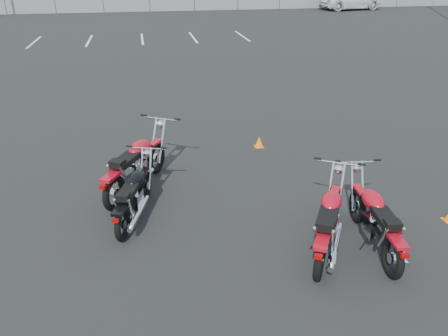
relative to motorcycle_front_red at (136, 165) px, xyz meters
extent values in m
plane|color=black|center=(1.44, -1.26, -0.54)|extent=(120.00, 120.00, 0.00)
torus|color=black|center=(0.41, 0.73, -0.20)|extent=(0.45, 0.66, 0.69)
cylinder|color=silver|center=(0.41, 0.73, -0.20)|extent=(0.19, 0.22, 0.18)
torus|color=black|center=(-0.42, -0.70, -0.20)|extent=(0.45, 0.66, 0.69)
cylinder|color=silver|center=(-0.42, -0.70, -0.20)|extent=(0.19, 0.22, 0.18)
cube|color=black|center=(-0.01, 0.01, -0.15)|extent=(0.70, 1.10, 0.07)
cube|color=silver|center=(-0.03, -0.04, -0.08)|extent=(0.49, 0.54, 0.34)
cylinder|color=silver|center=(-0.03, -0.04, 0.12)|extent=(0.34, 0.36, 0.30)
ellipsoid|color=#B80B1B|center=(0.10, 0.19, 0.28)|extent=(0.63, 0.75, 0.29)
cube|color=black|center=(-0.18, -0.28, 0.26)|extent=(0.57, 0.69, 0.11)
cube|color=black|center=(-0.32, -0.53, 0.31)|extent=(0.32, 0.30, 0.14)
cube|color=#B80B1B|center=(-0.43, -0.72, 0.16)|extent=(0.42, 0.52, 0.06)
cube|color=#B80B1B|center=(0.41, 0.73, 0.16)|extent=(0.32, 0.41, 0.05)
cylinder|color=silver|center=(-0.21, -0.62, 0.09)|extent=(0.15, 0.21, 0.45)
cylinder|color=silver|center=(-0.45, -0.49, 0.09)|extent=(0.15, 0.21, 0.45)
cylinder|color=silver|center=(-0.02, -0.37, -0.22)|extent=(0.72, 1.14, 0.15)
cylinder|color=silver|center=(-0.20, -0.69, -0.20)|extent=(0.32, 0.42, 0.15)
cylinder|color=silver|center=(0.56, 0.80, 0.17)|extent=(0.27, 0.42, 0.90)
cylinder|color=silver|center=(0.39, 0.90, 0.17)|extent=(0.27, 0.42, 0.90)
sphere|color=silver|center=(0.57, 1.01, 0.47)|extent=(0.25, 0.25, 0.18)
cylinder|color=silver|center=(0.58, 1.03, 0.58)|extent=(0.71, 0.43, 0.03)
cylinder|color=black|center=(0.91, 0.81, 0.63)|extent=(0.14, 0.10, 0.04)
cylinder|color=black|center=(0.22, 1.21, 0.63)|extent=(0.14, 0.10, 0.04)
cylinder|color=black|center=(-0.20, -0.01, -0.37)|extent=(0.17, 0.11, 0.34)
cube|color=#990505|center=(-0.58, -0.98, 0.09)|extent=(0.13, 0.12, 0.07)
torus|color=black|center=(0.15, -0.39, -0.25)|extent=(0.27, 0.58, 0.57)
cylinder|color=silver|center=(0.15, -0.39, -0.25)|extent=(0.14, 0.17, 0.15)
torus|color=black|center=(-0.26, -1.71, -0.25)|extent=(0.27, 0.58, 0.57)
cylinder|color=silver|center=(-0.26, -1.71, -0.25)|extent=(0.14, 0.17, 0.15)
cube|color=black|center=(-0.06, -1.05, -0.22)|extent=(0.39, 0.98, 0.06)
cube|color=silver|center=(-0.07, -1.09, -0.16)|extent=(0.36, 0.43, 0.29)
cylinder|color=silver|center=(-0.07, -1.09, 0.01)|extent=(0.25, 0.28, 0.25)
ellipsoid|color=black|center=(-0.01, -0.88, 0.15)|extent=(0.44, 0.61, 0.24)
cube|color=black|center=(-0.14, -1.32, 0.13)|extent=(0.39, 0.57, 0.10)
cube|color=black|center=(-0.21, -1.55, 0.17)|extent=(0.25, 0.23, 0.11)
cube|color=black|center=(-0.27, -1.73, 0.05)|extent=(0.28, 0.43, 0.05)
cube|color=black|center=(0.15, -0.39, 0.05)|extent=(0.21, 0.35, 0.04)
cylinder|color=silver|center=(-0.11, -1.60, -0.02)|extent=(0.10, 0.18, 0.37)
cylinder|color=silver|center=(-0.33, -1.54, -0.02)|extent=(0.10, 0.18, 0.37)
cylinder|color=silver|center=(0.00, -1.37, -0.27)|extent=(0.39, 1.03, 0.12)
cylinder|color=silver|center=(-0.09, -1.66, -0.25)|extent=(0.21, 0.36, 0.13)
cylinder|color=silver|center=(0.26, -0.30, 0.05)|extent=(0.15, 0.38, 0.75)
cylinder|color=silver|center=(0.10, -0.25, 0.05)|extent=(0.15, 0.38, 0.75)
sphere|color=silver|center=(0.23, -0.13, 0.30)|extent=(0.19, 0.19, 0.15)
cylinder|color=silver|center=(0.23, -0.11, 0.39)|extent=(0.65, 0.22, 0.03)
cylinder|color=black|center=(0.54, -0.23, 0.43)|extent=(0.12, 0.07, 0.03)
cylinder|color=black|center=(-0.09, -0.03, 0.43)|extent=(0.12, 0.07, 0.03)
cylinder|color=black|center=(-0.21, -1.10, -0.40)|extent=(0.15, 0.07, 0.29)
cube|color=#990505|center=(-0.34, -1.96, -0.02)|extent=(0.11, 0.08, 0.06)
torus|color=black|center=(3.32, -1.91, -0.22)|extent=(0.42, 0.61, 0.63)
cylinder|color=silver|center=(3.32, -1.91, -0.22)|extent=(0.18, 0.20, 0.17)
torus|color=black|center=(2.55, -3.23, -0.22)|extent=(0.42, 0.61, 0.63)
cylinder|color=silver|center=(2.55, -3.23, -0.22)|extent=(0.18, 0.20, 0.17)
cube|color=black|center=(2.93, -2.57, -0.18)|extent=(0.65, 1.01, 0.06)
cube|color=silver|center=(2.91, -2.62, -0.12)|extent=(0.46, 0.50, 0.32)
cylinder|color=silver|center=(2.91, -2.62, 0.07)|extent=(0.32, 0.33, 0.28)
ellipsoid|color=#B80B1B|center=(3.03, -2.41, 0.22)|extent=(0.59, 0.69, 0.27)
cube|color=black|center=(2.77, -2.84, 0.20)|extent=(0.53, 0.64, 0.11)
cube|color=black|center=(2.64, -3.07, 0.24)|extent=(0.30, 0.28, 0.13)
cube|color=#B80B1B|center=(2.54, -3.25, 0.11)|extent=(0.39, 0.48, 0.05)
cube|color=#B80B1B|center=(3.32, -1.91, 0.11)|extent=(0.30, 0.38, 0.04)
cylinder|color=silver|center=(2.74, -3.16, 0.04)|extent=(0.14, 0.19, 0.42)
cylinder|color=silver|center=(2.52, -3.03, 0.04)|extent=(0.14, 0.19, 0.42)
cylinder|color=silver|center=(2.92, -2.93, -0.24)|extent=(0.67, 1.06, 0.14)
cylinder|color=silver|center=(2.75, -3.22, -0.22)|extent=(0.30, 0.39, 0.14)
cylinder|color=silver|center=(3.47, -1.85, 0.12)|extent=(0.25, 0.39, 0.83)
cylinder|color=silver|center=(3.30, -1.75, 0.12)|extent=(0.25, 0.39, 0.83)
sphere|color=silver|center=(3.47, -1.65, 0.39)|extent=(0.23, 0.23, 0.17)
cylinder|color=silver|center=(3.48, -1.63, 0.50)|extent=(0.66, 0.40, 0.03)
cylinder|color=black|center=(3.79, -1.84, 0.54)|extent=(0.13, 0.10, 0.04)
cylinder|color=black|center=(3.15, -1.47, 0.54)|extent=(0.13, 0.10, 0.04)
cylinder|color=black|center=(2.75, -2.59, -0.38)|extent=(0.16, 0.11, 0.32)
cube|color=#990505|center=(2.40, -3.49, 0.04)|extent=(0.12, 0.11, 0.06)
torus|color=black|center=(3.78, -1.90, -0.23)|extent=(0.19, 0.63, 0.62)
cylinder|color=silver|center=(3.78, -1.90, -0.23)|extent=(0.12, 0.18, 0.16)
torus|color=black|center=(3.60, -3.38, -0.23)|extent=(0.19, 0.63, 0.62)
cylinder|color=silver|center=(3.60, -3.38, -0.23)|extent=(0.12, 0.18, 0.16)
cube|color=black|center=(3.69, -2.64, -0.19)|extent=(0.23, 1.08, 0.06)
cube|color=silver|center=(3.69, -2.69, -0.13)|extent=(0.33, 0.42, 0.31)
cylinder|color=silver|center=(3.69, -2.69, 0.06)|extent=(0.23, 0.28, 0.27)
ellipsoid|color=#B80B1B|center=(3.71, -2.46, 0.20)|extent=(0.38, 0.63, 0.26)
cube|color=black|center=(3.66, -2.95, 0.18)|extent=(0.33, 0.59, 0.10)
cube|color=black|center=(3.63, -3.20, 0.22)|extent=(0.25, 0.21, 0.12)
cube|color=#B80B1B|center=(3.60, -3.40, 0.09)|extent=(0.24, 0.45, 0.05)
cube|color=#B80B1B|center=(3.78, -1.90, 0.09)|extent=(0.17, 0.36, 0.04)
cylinder|color=silver|center=(3.74, -3.24, 0.03)|extent=(0.07, 0.19, 0.40)
cylinder|color=silver|center=(3.50, -3.21, 0.03)|extent=(0.07, 0.19, 0.40)
cylinder|color=silver|center=(3.82, -2.97, -0.25)|extent=(0.23, 1.14, 0.13)
cylinder|color=silver|center=(3.78, -3.29, -0.23)|extent=(0.17, 0.38, 0.14)
cylinder|color=silver|center=(3.89, -1.79, 0.10)|extent=(0.09, 0.41, 0.81)
cylinder|color=silver|center=(3.70, -1.77, 0.10)|extent=(0.09, 0.41, 0.81)
sphere|color=silver|center=(3.82, -1.62, 0.36)|extent=(0.18, 0.18, 0.16)
cylinder|color=silver|center=(3.82, -1.60, 0.47)|extent=(0.72, 0.12, 0.03)
cylinder|color=black|center=(4.17, -1.66, 0.51)|extent=(0.13, 0.05, 0.04)
cylinder|color=black|center=(3.46, -1.57, 0.51)|extent=(0.13, 0.05, 0.04)
cylinder|color=black|center=(3.54, -2.73, -0.39)|extent=(0.16, 0.04, 0.31)
cube|color=#990505|center=(3.57, -3.67, 0.03)|extent=(0.11, 0.07, 0.06)
cone|color=orange|center=(2.97, 1.72, -0.40)|extent=(0.20, 0.20, 0.26)
cube|color=orange|center=(2.97, 1.72, -0.54)|extent=(0.22, 0.22, 0.01)
cube|color=slate|center=(1.44, 33.74, 0.36)|extent=(80.00, 0.04, 1.80)
cylinder|color=black|center=(-10.56, 33.74, 0.36)|extent=(0.06, 0.06, 1.80)
cylinder|color=black|center=(-6.56, 33.74, 0.36)|extent=(0.06, 0.06, 1.80)
cylinder|color=black|center=(-2.56, 33.74, 0.36)|extent=(0.06, 0.06, 1.80)
cylinder|color=black|center=(1.44, 33.74, 0.36)|extent=(0.06, 0.06, 1.80)
cylinder|color=black|center=(5.44, 33.74, 0.36)|extent=(0.06, 0.06, 1.80)
cube|color=silver|center=(-5.56, 18.74, -0.54)|extent=(0.12, 4.00, 0.01)
cube|color=silver|center=(-2.56, 18.74, -0.54)|extent=(0.12, 4.00, 0.01)
cube|color=silver|center=(0.44, 18.74, -0.54)|extent=(0.12, 4.00, 0.01)
cube|color=silver|center=(3.44, 18.74, -0.54)|extent=(0.12, 4.00, 0.01)
cube|color=silver|center=(6.44, 18.74, -0.54)|extent=(0.12, 4.00, 0.01)
camera|label=1|loc=(0.25, -7.96, 3.67)|focal=35.00mm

